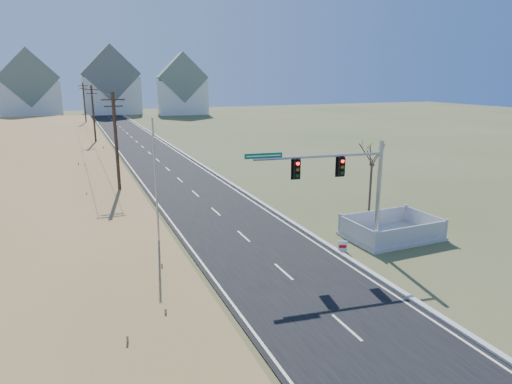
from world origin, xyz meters
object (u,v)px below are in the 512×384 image
Objects in this scene: bare_tree at (373,153)px; traffic_signal_mast at (350,185)px; fence_enclosure at (391,233)px; flagpole at (157,207)px; open_sign at (343,246)px.

traffic_signal_mast is at bearing -133.80° from bare_tree.
traffic_signal_mast reaches higher than fence_enclosure.
traffic_signal_mast is 9.19m from bare_tree.
flagpole is (-14.64, 1.56, 2.95)m from fence_enclosure.
fence_enclosure is 0.73× the size of flagpole.
flagpole reaches higher than fence_enclosure.
traffic_signal_mast is at bearing -165.48° from fence_enclosure.
flagpole is 1.42× the size of bare_tree.
fence_enclosure is 4.44m from open_sign.
flagpole is at bearing -171.02° from open_sign.
flagpole is at bearing -167.07° from bare_tree.
flagpole reaches higher than open_sign.
open_sign is at bearing -13.91° from flagpole.
flagpole is (-10.49, 2.76, -0.90)m from traffic_signal_mast.
fence_enclosure is at bearing -6.10° from flagpole.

